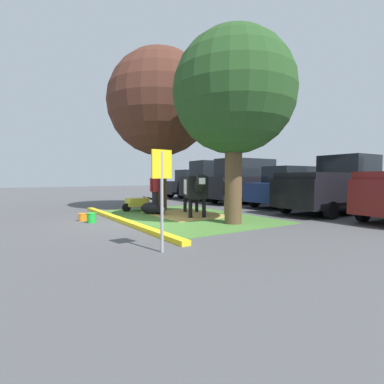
{
  "coord_description": "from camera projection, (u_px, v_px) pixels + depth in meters",
  "views": [
    {
      "loc": [
        8.87,
        -3.68,
        1.48
      ],
      "look_at": [
        -0.67,
        2.58,
        0.9
      ],
      "focal_mm": 26.96,
      "sensor_mm": 36.0,
      "label": 1
    }
  ],
  "objects": [
    {
      "name": "suv_black",
      "position": [
        217.0,
        181.0,
        18.74
      ],
      "size": [
        2.26,
        4.67,
        2.52
      ],
      "color": "black",
      "rests_on": "ground"
    },
    {
      "name": "shade_tree_left",
      "position": [
        160.0,
        104.0,
        12.8
      ],
      "size": [
        4.67,
        4.67,
        7.12
      ],
      "color": "brown",
      "rests_on": "ground"
    },
    {
      "name": "person_handler",
      "position": [
        227.0,
        194.0,
        11.2
      ],
      "size": [
        0.4,
        0.41,
        1.54
      ],
      "color": "#9E7F5B",
      "rests_on": "ground"
    },
    {
      "name": "bucket_orange",
      "position": [
        83.0,
        217.0,
        9.79
      ],
      "size": [
        0.3,
        0.3,
        0.26
      ],
      "color": "orange",
      "rests_on": "ground"
    },
    {
      "name": "hay_bedding",
      "position": [
        186.0,
        214.0,
        11.3
      ],
      "size": [
        3.24,
        2.45,
        0.04
      ],
      "primitive_type": "cube",
      "rotation": [
        0.0,
        0.0,
        -0.02
      ],
      "color": "tan",
      "rests_on": "ground"
    },
    {
      "name": "grass_island",
      "position": [
        184.0,
        216.0,
        10.92
      ],
      "size": [
        6.98,
        4.6,
        0.02
      ],
      "primitive_type": "cube",
      "color": "#477A33",
      "rests_on": "ground"
    },
    {
      "name": "person_visitor_near",
      "position": [
        155.0,
        191.0,
        12.18
      ],
      "size": [
        0.34,
        0.52,
        1.68
      ],
      "color": "black",
      "rests_on": "ground"
    },
    {
      "name": "ground_plane",
      "position": [
        138.0,
        222.0,
        9.5
      ],
      "size": [
        80.0,
        80.0,
        0.0
      ],
      "primitive_type": "plane",
      "color": "#4C4C4F"
    },
    {
      "name": "bucket_green",
      "position": [
        92.0,
        218.0,
        9.38
      ],
      "size": [
        0.31,
        0.31,
        0.32
      ],
      "color": "green",
      "rests_on": "ground"
    },
    {
      "name": "sedan_blue",
      "position": [
        289.0,
        187.0,
        14.28
      ],
      "size": [
        2.15,
        4.46,
        2.02
      ],
      "color": "navy",
      "rests_on": "ground"
    },
    {
      "name": "curb_yellow",
      "position": [
        121.0,
        220.0,
        9.58
      ],
      "size": [
        8.18,
        0.24,
        0.12
      ],
      "primitive_type": "cube",
      "color": "yellow",
      "rests_on": "ground"
    },
    {
      "name": "wheelbarrow",
      "position": [
        137.0,
        202.0,
        12.61
      ],
      "size": [
        0.62,
        1.6,
        0.63
      ],
      "color": "gold",
      "rests_on": "ground"
    },
    {
      "name": "cow_holstein",
      "position": [
        194.0,
        187.0,
        11.01
      ],
      "size": [
        2.96,
        1.74,
        1.56
      ],
      "color": "black",
      "rests_on": "ground"
    },
    {
      "name": "suv_dark_grey",
      "position": [
        245.0,
        181.0,
        16.43
      ],
      "size": [
        2.26,
        4.67,
        2.52
      ],
      "color": "black",
      "rests_on": "ground"
    },
    {
      "name": "parking_sign",
      "position": [
        162.0,
        180.0,
        5.62
      ],
      "size": [
        0.07,
        0.44,
        2.02
      ],
      "color": "#99999E",
      "rests_on": "ground"
    },
    {
      "name": "pickup_truck_black",
      "position": [
        336.0,
        186.0,
        11.92
      ],
      "size": [
        2.38,
        5.47,
        2.42
      ],
      "color": "black",
      "rests_on": "ground"
    },
    {
      "name": "shade_tree_right",
      "position": [
        234.0,
        93.0,
        8.94
      ],
      "size": [
        3.82,
        3.82,
        6.03
      ],
      "color": "brown",
      "rests_on": "ground"
    },
    {
      "name": "hatchback_white",
      "position": [
        193.0,
        184.0,
        20.99
      ],
      "size": [
        2.15,
        4.46,
        2.02
      ],
      "color": "black",
      "rests_on": "ground"
    },
    {
      "name": "calf_lying",
      "position": [
        152.0,
        209.0,
        11.42
      ],
      "size": [
        1.33,
        0.73,
        0.48
      ],
      "color": "black",
      "rests_on": "ground"
    }
  ]
}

